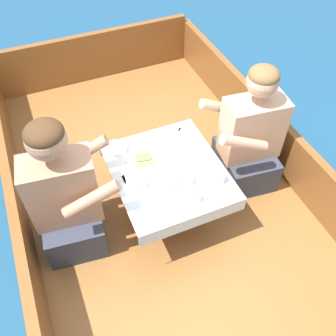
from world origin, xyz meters
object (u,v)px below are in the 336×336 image
person_port (66,198)px  coffee_cup_port (220,178)px  person_starboard (249,139)px  coffee_cup_starboard (196,197)px  coffee_cup_center (188,179)px  tin_can (142,183)px  sandwich (143,159)px

person_port → coffee_cup_port: size_ratio=9.99×
person_starboard → coffee_cup_starboard: size_ratio=10.25×
coffee_cup_starboard → coffee_cup_center: (0.01, 0.14, 0.01)m
person_starboard → coffee_cup_port: size_ratio=9.66×
coffee_cup_starboard → tin_can: size_ratio=1.40×
coffee_cup_starboard → coffee_cup_center: 0.14m
person_starboard → person_port: bearing=8.0°
person_port → sandwich: person_port is taller
person_starboard → coffee_cup_starboard: bearing=37.3°
person_starboard → sandwich: (-0.76, 0.05, 0.06)m
sandwich → coffee_cup_port: (0.37, -0.33, 0.00)m
sandwich → coffee_cup_port: coffee_cup_port is taller
person_port → coffee_cup_center: 0.74m
person_starboard → coffee_cup_center: size_ratio=10.41×
person_port → coffee_cup_starboard: bearing=-17.5°
coffee_cup_port → tin_can: 0.47m
person_port → person_starboard: size_ratio=1.03×
person_port → coffee_cup_port: person_port is taller
coffee_cup_starboard → sandwich: bearing=114.2°
sandwich → coffee_cup_starboard: size_ratio=1.39×
sandwich → tin_can: (-0.08, -0.18, -0.00)m
person_starboard → coffee_cup_center: 0.61m
sandwich → coffee_cup_port: bearing=-41.1°
sandwich → coffee_cup_center: 0.33m
person_starboard → sandwich: bearing=2.6°
coffee_cup_starboard → tin_can: 0.34m
sandwich → coffee_cup_center: size_ratio=1.41×
coffee_cup_starboard → tin_can: (-0.25, 0.22, 0.00)m
person_starboard → coffee_cup_port: bearing=41.9°
person_starboard → coffee_cup_starboard: (-0.58, -0.35, 0.06)m
person_port → coffee_cup_starboard: (0.70, -0.31, 0.03)m
coffee_cup_center → tin_can: (-0.27, 0.08, -0.01)m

